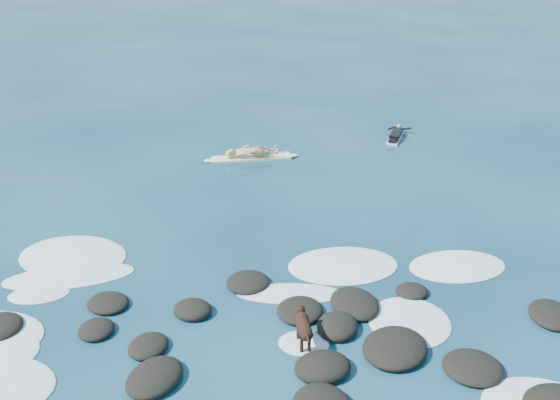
# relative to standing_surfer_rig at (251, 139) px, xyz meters

# --- Properties ---
(ground) EXTENTS (160.00, 160.00, 0.00)m
(ground) POSITION_rel_standing_surfer_rig_xyz_m (1.89, -9.41, -0.80)
(ground) COLOR #0A2642
(ground) RESTS_ON ground
(reef_rocks) EXTENTS (14.05, 6.96, 0.64)m
(reef_rocks) POSITION_rel_standing_surfer_rig_xyz_m (3.61, -11.02, -0.70)
(reef_rocks) COLOR black
(reef_rocks) RESTS_ON ground
(breaking_foam) EXTENTS (14.56, 8.17, 0.12)m
(breaking_foam) POSITION_rel_standing_surfer_rig_xyz_m (0.92, -9.81, -0.79)
(breaking_foam) COLOR white
(breaking_foam) RESTS_ON ground
(standing_surfer_rig) EXTENTS (3.49, 1.48, 2.03)m
(standing_surfer_rig) POSITION_rel_standing_surfer_rig_xyz_m (0.00, 0.00, 0.00)
(standing_surfer_rig) COLOR #FCF7CA
(standing_surfer_rig) RESTS_ON ground
(paddling_surfer_rig) EXTENTS (1.07, 2.22, 0.38)m
(paddling_surfer_rig) POSITION_rel_standing_surfer_rig_xyz_m (5.45, 3.18, -0.67)
(paddling_surfer_rig) COLOR white
(paddling_surfer_rig) RESTS_ON ground
(dog) EXTENTS (0.52, 1.19, 0.77)m
(dog) POSITION_rel_standing_surfer_rig_xyz_m (3.00, -10.74, -0.29)
(dog) COLOR black
(dog) RESTS_ON ground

